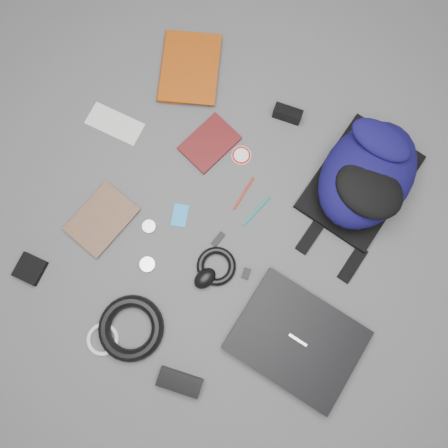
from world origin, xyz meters
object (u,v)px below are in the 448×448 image
at_px(backpack, 368,175).
at_px(laptop, 297,340).
at_px(compact_camera, 288,114).
at_px(dvd_case, 210,143).
at_px(mouse, 205,278).
at_px(textbook_red, 161,66).
at_px(pouch, 30,269).
at_px(comic_book, 85,205).
at_px(power_brick, 180,382).

height_order(backpack, laptop, backpack).
bearing_deg(compact_camera, dvd_case, -140.02).
distance_m(compact_camera, mouse, 0.64).
height_order(laptop, textbook_red, laptop).
xyz_separation_m(laptop, dvd_case, (-0.54, 0.49, -0.01)).
height_order(textbook_red, mouse, mouse).
distance_m(laptop, pouch, 0.90).
height_order(textbook_red, comic_book, textbook_red).
bearing_deg(textbook_red, backpack, -26.62).
height_order(backpack, comic_book, backpack).
height_order(dvd_case, power_brick, power_brick).
bearing_deg(pouch, comic_book, 77.41).
distance_m(laptop, compact_camera, 0.77).
bearing_deg(power_brick, textbook_red, 112.06).
bearing_deg(backpack, pouch, -129.93).
bearing_deg(textbook_red, laptop, -58.98).
bearing_deg(textbook_red, power_brick, -79.93).
distance_m(backpack, laptop, 0.58).
height_order(dvd_case, mouse, mouse).
xyz_separation_m(textbook_red, dvd_case, (0.28, -0.19, -0.01)).
distance_m(textbook_red, comic_book, 0.57).
distance_m(dvd_case, pouch, 0.74).
bearing_deg(backpack, power_brick, -97.84).
xyz_separation_m(mouse, power_brick, (0.06, -0.33, -0.00)).
xyz_separation_m(laptop, mouse, (-0.35, 0.05, 0.00)).
bearing_deg(laptop, textbook_red, 148.07).
relative_size(compact_camera, mouse, 1.24).
bearing_deg(textbook_red, pouch, -113.98).
bearing_deg(power_brick, compact_camera, 85.41).
relative_size(backpack, dvd_case, 2.35).
height_order(comic_book, pouch, pouch).
xyz_separation_m(comic_book, dvd_case, (0.29, 0.38, -0.00)).
relative_size(comic_book, power_brick, 1.58).
relative_size(backpack, power_brick, 3.20).
bearing_deg(dvd_case, pouch, -98.23).
height_order(dvd_case, pouch, pouch).
bearing_deg(power_brick, comic_book, 137.73).
distance_m(textbook_red, pouch, 0.84).
bearing_deg(compact_camera, textbook_red, 176.68).
bearing_deg(backpack, textbook_red, -177.04).
relative_size(laptop, comic_book, 1.75).
bearing_deg(mouse, comic_book, -163.75).
distance_m(textbook_red, compact_camera, 0.49).
bearing_deg(pouch, compact_camera, 56.61).
xyz_separation_m(laptop, compact_camera, (-0.33, 0.70, 0.01)).
distance_m(mouse, pouch, 0.58).
bearing_deg(compact_camera, power_brick, -92.19).
relative_size(dvd_case, power_brick, 1.36).
xyz_separation_m(backpack, power_brick, (-0.28, -0.85, -0.08)).
distance_m(backpack, dvd_case, 0.55).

